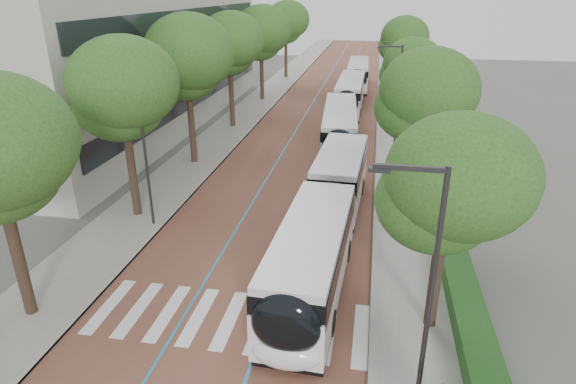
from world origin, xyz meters
name	(u,v)px	position (x,y,z in m)	size (l,w,h in m)	color
ground	(216,336)	(0.00, 0.00, 0.00)	(160.00, 160.00, 0.00)	#51544C
road	(328,102)	(0.00, 40.00, 0.01)	(11.00, 140.00, 0.02)	brown
sidewalk_left	(262,99)	(-7.50, 40.00, 0.06)	(4.00, 140.00, 0.12)	gray
sidewalk_right	(396,104)	(7.50, 40.00, 0.06)	(4.00, 140.00, 0.12)	gray
kerb_left	(279,100)	(-5.60, 40.00, 0.06)	(0.20, 140.00, 0.14)	gray
kerb_right	(378,104)	(5.60, 40.00, 0.06)	(0.20, 140.00, 0.14)	gray
zebra_crossing	(230,319)	(0.20, 1.00, 0.03)	(10.55, 3.60, 0.01)	silver
lane_line_left	(313,101)	(-1.60, 40.00, 0.02)	(0.12, 126.00, 0.01)	teal
lane_line_right	(342,102)	(1.60, 40.00, 0.02)	(0.12, 126.00, 0.01)	teal
office_building	(102,45)	(-19.47, 28.00, 7.00)	(18.11, 40.00, 14.00)	#AAA89D
hedge	(479,356)	(9.10, 0.00, 0.52)	(1.20, 14.00, 0.80)	#173F15
streetlight_near	(424,291)	(6.62, -3.00, 4.82)	(1.82, 0.20, 8.00)	#292A2C
streetlight_far	(396,93)	(6.62, 22.00, 4.82)	(1.82, 0.20, 8.00)	#292A2C
lamp_post_left	(145,152)	(-6.10, 8.00, 4.12)	(0.14, 0.14, 8.00)	#292A2C
trees_left	(226,50)	(-7.50, 26.91, 6.99)	(6.18, 60.72, 9.79)	black
trees_right	(412,77)	(7.70, 22.61, 5.86)	(5.42, 47.12, 8.48)	black
lead_bus	(326,220)	(3.21, 7.03, 1.63)	(3.32, 18.49, 3.20)	black
bus_queued_0	(340,129)	(2.62, 23.02, 1.62)	(3.30, 12.53, 3.20)	silver
bus_queued_1	(350,95)	(2.62, 36.38, 1.62)	(2.60, 12.41, 3.20)	silver
bus_queued_2	(358,75)	(2.88, 49.03, 1.62)	(2.81, 12.45, 3.20)	silver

